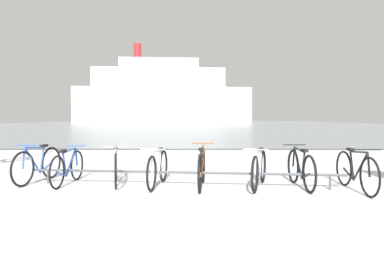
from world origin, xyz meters
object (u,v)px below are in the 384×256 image
at_px(bicycle_6, 301,169).
at_px(ferry_ship, 162,96).
at_px(bicycle_0, 38,165).
at_px(bicycle_4, 202,168).
at_px(bicycle_1, 68,167).
at_px(bicycle_7, 356,171).
at_px(bicycle_3, 158,168).
at_px(bicycle_2, 116,166).
at_px(bicycle_5, 259,169).

distance_m(bicycle_6, ferry_ship, 79.89).
bearing_deg(bicycle_0, bicycle_4, -8.03).
distance_m(bicycle_1, bicycle_6, 4.70).
distance_m(bicycle_0, bicycle_4, 3.50).
relative_size(bicycle_4, bicycle_6, 1.04).
bearing_deg(bicycle_6, bicycle_0, 174.20).
distance_m(bicycle_0, bicycle_7, 6.40).
bearing_deg(bicycle_0, bicycle_6, -5.80).
distance_m(bicycle_3, bicycle_7, 3.78).
height_order(bicycle_2, bicycle_7, bicycle_7).
bearing_deg(bicycle_2, bicycle_4, -9.41).
height_order(bicycle_3, bicycle_5, bicycle_5).
bearing_deg(bicycle_7, ferry_ship, 97.53).
xyz_separation_m(bicycle_2, bicycle_5, (2.90, -0.32, -0.01)).
bearing_deg(ferry_ship, bicycle_1, -86.46).
distance_m(bicycle_0, bicycle_3, 2.62).
xyz_separation_m(bicycle_0, bicycle_6, (5.40, -0.55, -0.00)).
bearing_deg(ferry_ship, bicycle_0, -86.97).
height_order(bicycle_4, bicycle_6, bicycle_4).
distance_m(bicycle_7, ferry_ship, 80.32).
bearing_deg(bicycle_6, bicycle_5, 177.88).
bearing_deg(bicycle_2, bicycle_6, -5.44).
relative_size(bicycle_1, bicycle_5, 0.97).
xyz_separation_m(bicycle_3, bicycle_6, (2.82, -0.15, 0.01)).
height_order(bicycle_0, bicycle_5, bicycle_0).
relative_size(bicycle_1, bicycle_7, 0.94).
distance_m(bicycle_5, bicycle_7, 1.78).
bearing_deg(bicycle_2, bicycle_1, -179.16).
bearing_deg(bicycle_4, bicycle_3, 174.47).
height_order(bicycle_4, bicycle_7, bicycle_4).
bearing_deg(bicycle_6, ferry_ship, 96.89).
xyz_separation_m(bicycle_4, bicycle_6, (1.94, -0.06, -0.01)).
bearing_deg(bicycle_1, bicycle_6, -4.12).
bearing_deg(bicycle_1, bicycle_7, -6.61).
height_order(bicycle_2, ferry_ship, ferry_ship).
distance_m(bicycle_4, bicycle_6, 1.94).
relative_size(bicycle_3, bicycle_5, 1.00).
distance_m(bicycle_2, bicycle_3, 0.91).
bearing_deg(bicycle_4, bicycle_6, -1.78).
relative_size(bicycle_0, bicycle_4, 0.94).
relative_size(bicycle_1, bicycle_6, 0.97).
height_order(bicycle_5, bicycle_6, bicycle_6).
bearing_deg(bicycle_3, bicycle_5, -3.28).
xyz_separation_m(bicycle_2, bicycle_6, (3.70, -0.35, 0.00)).
height_order(bicycle_0, bicycle_3, bicycle_0).
relative_size(bicycle_0, bicycle_3, 0.98).
bearing_deg(bicycle_7, bicycle_3, 173.02).
bearing_deg(bicycle_7, bicycle_6, 161.40).
xyz_separation_m(bicycle_6, bicycle_7, (0.93, -0.31, 0.01)).
xyz_separation_m(bicycle_3, bicycle_7, (3.75, -0.46, 0.02)).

